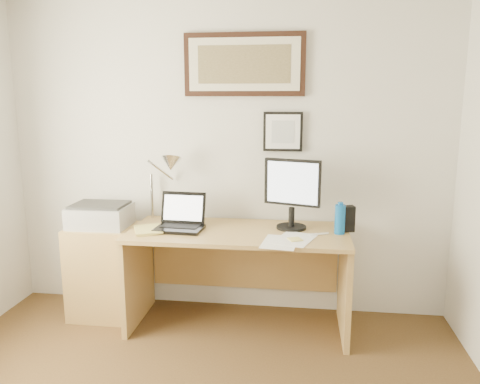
% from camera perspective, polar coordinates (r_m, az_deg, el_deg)
% --- Properties ---
extents(wall_back, '(3.50, 0.02, 2.50)m').
position_cam_1_polar(wall_back, '(3.71, -1.77, 4.38)').
color(wall_back, silver).
rests_on(wall_back, ground).
extents(side_cabinet, '(0.50, 0.40, 0.73)m').
position_cam_1_polar(side_cabinet, '(3.88, -16.19, -9.25)').
color(side_cabinet, '#A78046').
rests_on(side_cabinet, floor).
extents(water_bottle, '(0.07, 0.07, 0.21)m').
position_cam_1_polar(water_bottle, '(3.40, 12.08, -3.28)').
color(water_bottle, '#0D58AE').
rests_on(water_bottle, desk).
extents(bottle_cap, '(0.04, 0.04, 0.02)m').
position_cam_1_polar(bottle_cap, '(3.38, 12.16, -1.38)').
color(bottle_cap, '#0D58AE').
rests_on(bottle_cap, water_bottle).
extents(speaker, '(0.10, 0.09, 0.19)m').
position_cam_1_polar(speaker, '(3.48, 13.04, -3.17)').
color(speaker, black).
rests_on(speaker, desk).
extents(paper_sheet_a, '(0.26, 0.35, 0.00)m').
position_cam_1_polar(paper_sheet_a, '(3.17, 4.89, -6.12)').
color(paper_sheet_a, white).
rests_on(paper_sheet_a, desk).
extents(paper_sheet_b, '(0.33, 0.39, 0.00)m').
position_cam_1_polar(paper_sheet_b, '(3.24, 6.68, -5.71)').
color(paper_sheet_b, white).
rests_on(paper_sheet_b, desk).
extents(sticky_pad, '(0.11, 0.11, 0.01)m').
position_cam_1_polar(sticky_pad, '(3.22, 6.73, -5.76)').
color(sticky_pad, '#E4D56C').
rests_on(sticky_pad, desk).
extents(marker_pen, '(0.14, 0.06, 0.02)m').
position_cam_1_polar(marker_pen, '(3.36, 9.62, -5.08)').
color(marker_pen, white).
rests_on(marker_pen, desk).
extents(book, '(0.28, 0.31, 0.02)m').
position_cam_1_polar(book, '(3.47, -12.70, -4.65)').
color(book, '#D4C664').
rests_on(book, desk).
extents(desk, '(1.60, 0.70, 0.75)m').
position_cam_1_polar(desk, '(3.58, -0.03, -7.98)').
color(desk, '#A78046').
rests_on(desk, floor).
extents(laptop, '(0.35, 0.31, 0.26)m').
position_cam_1_polar(laptop, '(3.50, -7.24, -3.53)').
color(laptop, black).
rests_on(laptop, desk).
extents(lcd_monitor, '(0.41, 0.22, 0.52)m').
position_cam_1_polar(lcd_monitor, '(3.43, 6.37, 0.19)').
color(lcd_monitor, black).
rests_on(lcd_monitor, desk).
extents(printer, '(0.44, 0.34, 0.18)m').
position_cam_1_polar(printer, '(3.76, -16.66, -2.72)').
color(printer, '#9F9FA1').
rests_on(printer, side_cabinet).
extents(desk_lamp, '(0.29, 0.27, 0.53)m').
position_cam_1_polar(desk_lamp, '(3.62, -8.64, 3.09)').
color(desk_lamp, silver).
rests_on(desk_lamp, desk).
extents(picture_large, '(0.92, 0.04, 0.47)m').
position_cam_1_polar(picture_large, '(3.64, 0.51, 15.28)').
color(picture_large, black).
rests_on(picture_large, wall_back).
extents(picture_small, '(0.30, 0.03, 0.30)m').
position_cam_1_polar(picture_small, '(3.62, 5.25, 7.34)').
color(picture_small, black).
rests_on(picture_small, wall_back).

